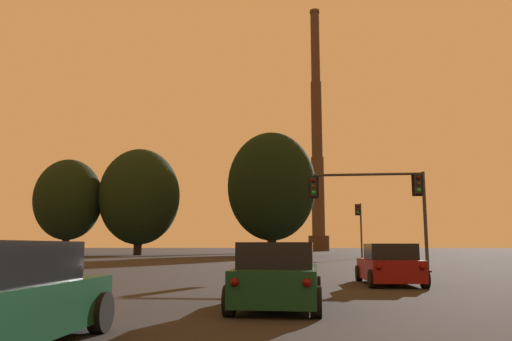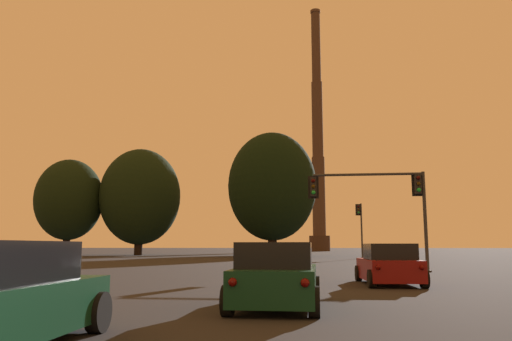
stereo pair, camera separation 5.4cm
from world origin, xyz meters
name	(u,v)px [view 1 (the left image)]	position (x,y,z in m)	size (l,w,h in m)	color
hatchback_center_lane_second	(278,277)	(0.04, 9.98, 0.66)	(1.94, 4.12, 1.44)	#0F3823
hatchback_right_lane_front	(389,266)	(3.49, 16.99, 0.66)	(2.06, 4.17, 1.44)	maroon
traffic_light_overhead_right	(383,195)	(4.61, 25.82, 4.07)	(6.33, 0.50, 5.28)	#2D2D30
traffic_light_far_right	(360,222)	(5.93, 53.91, 3.89)	(0.78, 0.50, 5.92)	#2D2D30
smokestack	(317,153)	(2.33, 123.85, 24.65)	(5.13, 5.13, 63.04)	#3C2B22
treeline_far_left	(139,197)	(-24.21, 68.64, 8.45)	(11.73, 10.55, 15.45)	black
treeline_right_mid	(272,186)	(-4.50, 64.19, 9.19)	(11.71, 10.54, 16.42)	black
treeline_far_right	(273,210)	(-5.00, 72.13, 6.54)	(8.83, 7.95, 10.94)	black
treeline_center_right	(68,200)	(-34.34, 67.10, 7.97)	(9.78, 8.81, 13.85)	black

